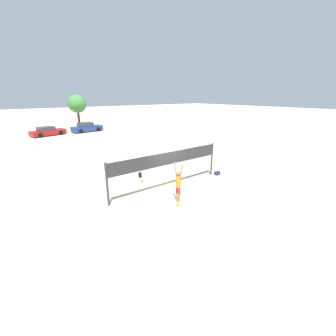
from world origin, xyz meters
The scene contains 9 objects.
ground_plane centered at (0.00, 0.00, 0.00)m, with size 200.00×200.00×0.00m, color beige.
volleyball_net centered at (0.00, 0.00, 1.71)m, with size 8.08×0.12×2.39m.
player_spiker centered at (-0.80, -1.96, 1.19)m, with size 0.28×0.72×2.25m.
player_blocker centered at (-1.10, 1.58, 1.12)m, with size 0.28×0.70×2.13m.
volleyball centered at (-1.07, -2.28, 0.11)m, with size 0.23×0.23×0.23m.
gear_bag centered at (4.34, -0.29, 0.13)m, with size 0.37×0.29×0.25m.
parked_car_near centered at (-2.30, 25.43, 0.59)m, with size 4.87×2.78×1.30m.
parked_car_mid centered at (3.32, 25.62, 0.66)m, with size 4.78×2.36×1.47m.
tree_left_cluster centered at (3.21, 28.88, 4.12)m, with size 2.90×2.90×5.62m.
Camera 1 is at (-7.99, -10.52, 5.66)m, focal length 24.00 mm.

